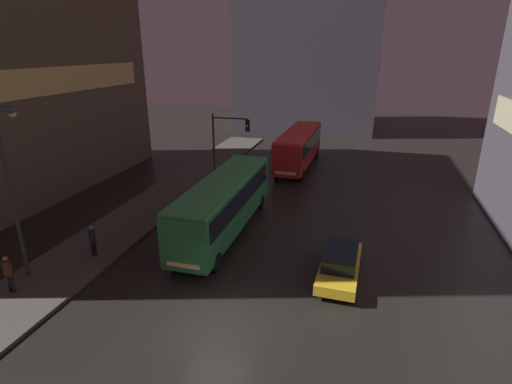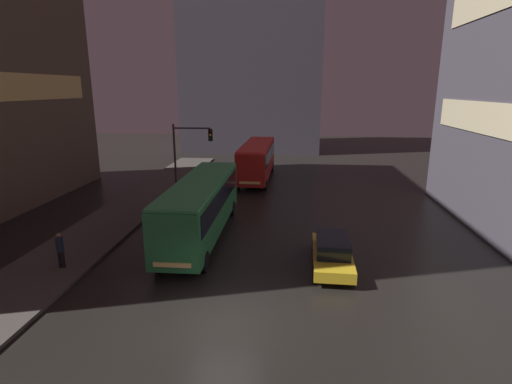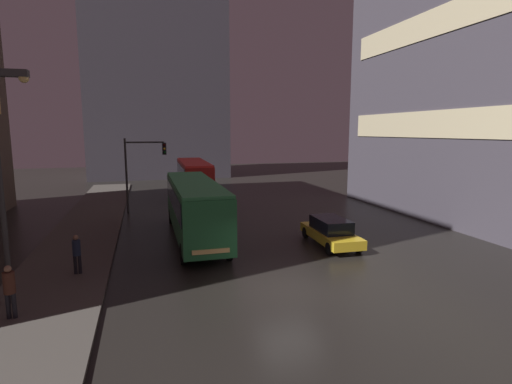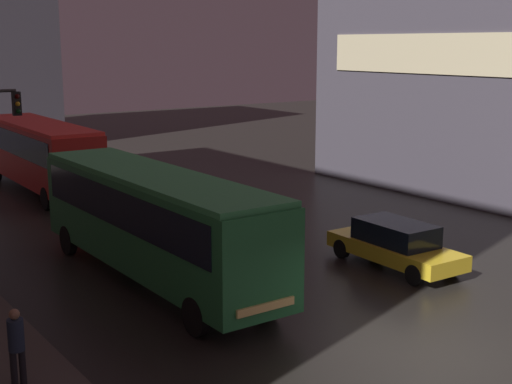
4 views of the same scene
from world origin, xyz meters
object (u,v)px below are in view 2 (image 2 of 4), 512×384
traffic_light_main (188,148)px  bus_near (201,203)px  car_taxi (332,252)px  pedestrian_mid (60,248)px  bus_far (257,158)px

traffic_light_main → bus_near: bearing=-71.5°
car_taxi → traffic_light_main: size_ratio=0.85×
car_taxi → pedestrian_mid: bearing=8.8°
car_taxi → bus_far: bearing=-72.4°
car_taxi → pedestrian_mid: pedestrian_mid is taller
car_taxi → pedestrian_mid: size_ratio=2.83×
bus_near → car_taxi: bearing=155.6°
pedestrian_mid → bus_far: bearing=148.6°
bus_near → pedestrian_mid: (-5.60, -4.74, -0.94)m
bus_far → traffic_light_main: bearing=55.2°
car_taxi → pedestrian_mid: 12.72m
bus_near → pedestrian_mid: bearing=40.3°
bus_near → pedestrian_mid: 7.40m
bus_far → traffic_light_main: size_ratio=1.94×
car_taxi → traffic_light_main: (-9.94, 11.93, 3.08)m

